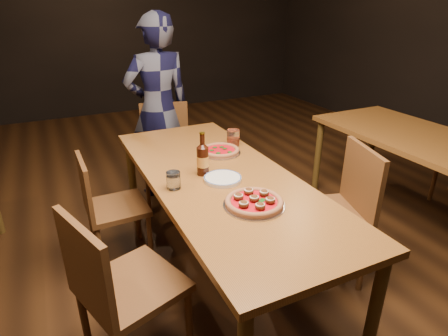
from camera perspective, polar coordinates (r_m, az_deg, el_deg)
name	(u,v)px	position (r m, az deg, el deg)	size (l,w,h in m)	color
ground	(221,277)	(2.62, -0.49, -16.22)	(9.00, 9.00, 0.00)	black
table_main	(220,187)	(2.24, -0.55, -2.84)	(0.80, 2.00, 0.75)	brown
table_right	(441,152)	(3.18, 30.18, 2.06)	(0.80, 2.00, 0.75)	brown
chair_main_nw	(132,285)	(1.91, -13.83, -16.86)	(0.43, 0.43, 0.93)	#553C16
chair_main_sw	(117,207)	(2.66, -16.00, -5.67)	(0.39, 0.39, 0.83)	#553C16
chair_main_e	(327,213)	(2.46, 15.36, -6.65)	(0.44, 0.44, 0.94)	#553C16
chair_end	(167,154)	(3.35, -8.72, 2.09)	(0.43, 0.43, 0.91)	#553C16
pizza_meatball	(254,202)	(1.89, 4.60, -5.14)	(0.31, 0.31, 0.06)	#B7B7BF
pizza_margherita	(220,151)	(2.54, -0.55, 2.66)	(0.27, 0.27, 0.04)	#B7B7BF
plate_stack	(223,179)	(2.15, -0.20, -1.63)	(0.22, 0.22, 0.02)	white
beer_bottle	(203,160)	(2.20, -3.26, 1.22)	(0.07, 0.07, 0.26)	black
water_glass	(173,180)	(2.06, -7.71, -1.87)	(0.08, 0.08, 0.10)	white
amber_glass	(233,138)	(2.66, 1.40, 4.62)	(0.09, 0.09, 0.11)	#A13312
diner	(159,109)	(3.44, -9.94, 8.89)	(0.60, 0.39, 1.63)	black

